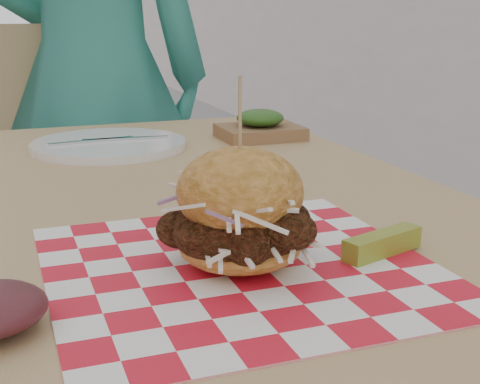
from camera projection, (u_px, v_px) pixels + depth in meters
The scene contains 8 objects.
diner at pixel (93, 75), 1.72m from camera, with size 0.60×0.39×1.65m, color teal.
patio_table at pixel (155, 256), 0.89m from camera, with size 0.80×1.20×0.75m.
patio_chair at pixel (77, 180), 1.76m from camera, with size 0.43×0.44×0.95m.
paper_liner at pixel (240, 266), 0.64m from camera, with size 0.36×0.36×0.00m, color red.
sandwich at pixel (240, 216), 0.63m from camera, with size 0.16×0.16×0.18m.
pickle_spear at pixel (382, 244), 0.67m from camera, with size 0.10×0.02×0.02m, color #8BA22F.
place_setting at pixel (109, 145), 1.18m from camera, with size 0.27×0.27×0.02m.
kraft_tray at pixel (260, 127), 1.26m from camera, with size 0.15×0.12×0.06m.
Camera 1 is at (-0.12, -0.99, 0.99)m, focal length 50.00 mm.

